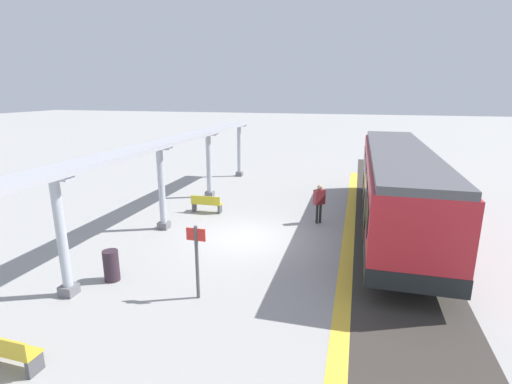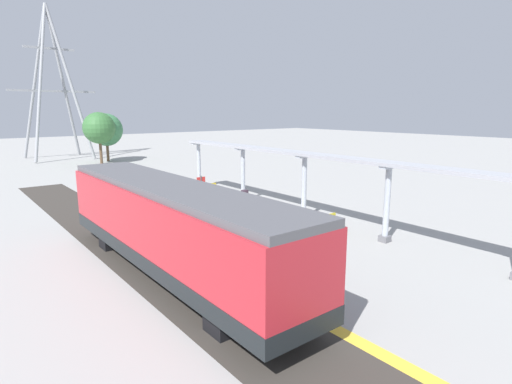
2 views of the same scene
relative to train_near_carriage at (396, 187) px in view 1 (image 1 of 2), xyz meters
name	(u,v)px [view 1 (image 1 of 2)]	position (x,y,z in m)	size (l,w,h in m)	color
ground_plane	(247,238)	(5.84, 2.92, -1.83)	(176.00, 176.00, 0.00)	#9C9B99
tactile_edge_strip	(348,248)	(1.83, 2.92, -1.83)	(0.47, 28.60, 0.01)	yellow
trackbed	(399,253)	(-0.01, 2.92, -1.83)	(3.20, 40.60, 0.01)	#38332D
train_near_carriage	(396,187)	(0.00, 0.00, 0.00)	(2.65, 14.13, 3.48)	#B8232D
canopy_pillar_nearest	(239,150)	(9.63, -8.22, -0.01)	(1.10, 0.44, 3.60)	slate
canopy_pillar_second	(209,165)	(9.63, -2.60, -0.01)	(1.10, 0.44, 3.60)	slate
canopy_pillar_third	(162,188)	(9.63, 2.77, -0.01)	(1.10, 0.44, 3.60)	slate
canopy_pillar_fourth	(62,237)	(9.63, 8.53, -0.01)	(1.10, 0.44, 3.60)	slate
canopy_beam	(155,145)	(9.63, 3.05, 1.84)	(1.20, 23.34, 0.16)	#A8AAB2
bench_near_end	(5,351)	(8.67, 11.50, -1.39)	(1.51, 0.47, 0.86)	gold
bench_mid_platform	(206,204)	(8.70, 0.16, -1.39)	(1.51, 0.46, 0.86)	gold
trash_bin	(111,266)	(8.94, 7.43, -1.34)	(0.48, 0.48, 1.00)	#31222D
platform_info_sign	(197,255)	(5.89, 7.70, -0.51)	(0.56, 0.10, 2.20)	#4C4C51
passenger_waiting_near_edge	(319,199)	(3.22, 0.30, -0.71)	(0.54, 0.52, 1.79)	black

